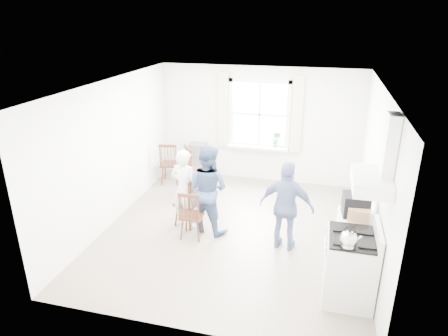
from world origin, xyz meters
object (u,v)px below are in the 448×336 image
Objects in this scene: windsor_chair_a at (169,159)px; windsor_chair_b at (190,211)px; person_mid at (208,189)px; person_right at (287,206)px; person_left at (185,189)px; low_cabinet at (353,242)px; stereo_stack at (356,205)px; windsor_chair_c at (192,197)px; gas_stove at (350,267)px.

windsor_chair_a reaches higher than windsor_chair_b.
person_right is at bearing -172.79° from person_mid.
person_right is (1.83, -0.27, 0.02)m from person_left.
person_right reaches higher than low_cabinet.
low_cabinet is at bearing 170.97° from person_right.
stereo_stack is at bearing 171.42° from person_right.
stereo_stack is 2.91m from person_left.
windsor_chair_c is 0.62× the size of person_right.
person_mid reaches higher than windsor_chair_c.
gas_stove is 0.70× the size of person_mid.
windsor_chair_c reaches higher than windsor_chair_b.
low_cabinet is 2.94m from person_left.
low_cabinet is at bearing 84.32° from gas_stove.
person_right reaches higher than windsor_chair_c.
gas_stove is at bearing -95.68° from low_cabinet.
stereo_stack is at bearing 86.75° from gas_stove.
gas_stove is 2.86× the size of stereo_stack.
person_left is 0.98× the size of person_right.
windsor_chair_c is 0.40m from person_mid.
windsor_chair_a is 1.09× the size of windsor_chair_b.
windsor_chair_c is at bearing 7.08° from person_mid.
person_mid is at bearing -2.01° from person_right.
low_cabinet is at bearing -4.00° from windsor_chair_b.
low_cabinet is 0.59× the size of person_right.
person_mid is (-2.43, 0.59, 0.35)m from low_cabinet.
windsor_chair_c is at bearing 104.81° from windsor_chair_b.
windsor_chair_b is 0.48m from windsor_chair_c.
windsor_chair_a is 0.64× the size of person_right.
person_right reaches higher than stereo_stack.
stereo_stack is 4.50m from windsor_chair_a.
gas_stove is at bearing -93.25° from stereo_stack.
windsor_chair_c is 0.59× the size of person_mid.
person_mid reaches higher than windsor_chair_a.
windsor_chair_b is 0.51m from person_left.
windsor_chair_c reaches higher than low_cabinet.
low_cabinet is 1.13m from person_right.
stereo_stack is 2.66m from windsor_chair_b.
windsor_chair_a is at bearing -48.77° from person_left.
low_cabinet is 0.92× the size of windsor_chair_a.
person_right is at bearing 162.91° from stereo_stack.
windsor_chair_b is 1.61m from person_right.
stereo_stack is (-0.03, 0.02, 0.61)m from low_cabinet.
windsor_chair_a is at bearing 119.80° from windsor_chair_b.
gas_stove is at bearing -19.03° from windsor_chair_b.
person_right is at bearing -35.36° from windsor_chair_a.
person_mid is at bearing -169.95° from person_left.
person_left reaches higher than stereo_stack.
person_left is 1.85m from person_right.
low_cabinet is 2.83m from windsor_chair_c.
person_left is (-2.80, 1.30, 0.26)m from gas_stove.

